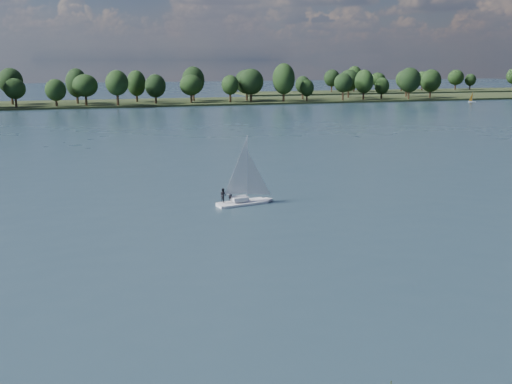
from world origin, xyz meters
The scene contains 6 objects.
ground centered at (0.00, 100.00, 0.00)m, with size 700.00×700.00×0.00m, color #233342.
far_shore centered at (0.00, 212.00, 0.00)m, with size 660.00×40.00×1.50m, color black.
far_shore_back centered at (160.00, 260.00, 0.00)m, with size 220.00×30.00×1.40m, color black.
sailboat centered at (-7.73, 38.40, 2.51)m, with size 7.07×3.28×8.98m.
dinghy_orange centered at (131.61, 182.12, 1.12)m, with size 3.01×1.26×4.75m.
treeline centered at (-15.36, 208.82, 8.07)m, with size 563.04×73.70×17.53m.
Camera 1 is at (-25.12, -27.88, 17.50)m, focal length 40.00 mm.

